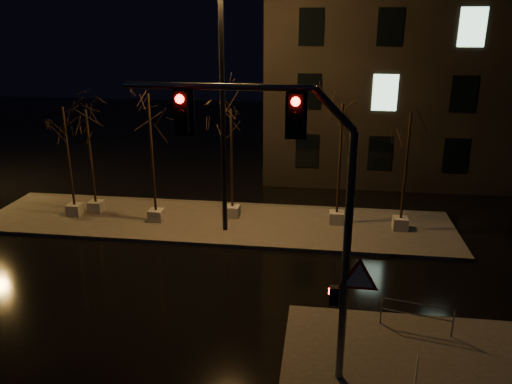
# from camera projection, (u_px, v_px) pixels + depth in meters

# --- Properties ---
(ground) EXTENTS (90.00, 90.00, 0.00)m
(ground) POSITION_uv_depth(u_px,v_px,m) (181.00, 286.00, 17.94)
(ground) COLOR black
(ground) RESTS_ON ground
(median) EXTENTS (22.00, 5.00, 0.15)m
(median) POSITION_uv_depth(u_px,v_px,m) (216.00, 222.00, 23.55)
(median) COLOR #423F3B
(median) RESTS_ON ground
(sidewalk_corner) EXTENTS (7.00, 5.00, 0.15)m
(sidewalk_corner) POSITION_uv_depth(u_px,v_px,m) (410.00, 365.00, 13.67)
(sidewalk_corner) COLOR #423F3B
(sidewalk_corner) RESTS_ON ground
(building) EXTENTS (25.00, 12.00, 15.00)m
(building) POSITION_uv_depth(u_px,v_px,m) (477.00, 49.00, 30.63)
(building) COLOR black
(building) RESTS_ON ground
(tree_0) EXTENTS (1.80, 1.80, 5.37)m
(tree_0) POSITION_uv_depth(u_px,v_px,m) (65.00, 132.00, 22.93)
(tree_0) COLOR #A8A69D
(tree_0) RESTS_ON median
(tree_1) EXTENTS (1.80, 1.80, 5.20)m
(tree_1) POSITION_uv_depth(u_px,v_px,m) (88.00, 133.00, 23.36)
(tree_1) COLOR #A8A69D
(tree_1) RESTS_ON median
(tree_2) EXTENTS (1.80, 1.80, 6.09)m
(tree_2) POSITION_uv_depth(u_px,v_px,m) (150.00, 124.00, 22.02)
(tree_2) COLOR #A8A69D
(tree_2) RESTS_ON median
(tree_3) EXTENTS (1.80, 1.80, 5.33)m
(tree_3) POSITION_uv_depth(u_px,v_px,m) (231.00, 134.00, 22.70)
(tree_3) COLOR #A8A69D
(tree_3) RESTS_ON median
(tree_4) EXTENTS (1.80, 1.80, 5.70)m
(tree_4) POSITION_uv_depth(u_px,v_px,m) (341.00, 132.00, 21.85)
(tree_4) COLOR #A8A69D
(tree_4) RESTS_ON median
(tree_5) EXTENTS (1.80, 1.80, 5.45)m
(tree_5) POSITION_uv_depth(u_px,v_px,m) (409.00, 140.00, 21.23)
(tree_5) COLOR #A8A69D
(tree_5) RESTS_ON median
(traffic_signal_mast) EXTENTS (6.18, 0.28, 7.55)m
(traffic_signal_mast) POSITION_uv_depth(u_px,v_px,m) (297.00, 197.00, 11.71)
(traffic_signal_mast) COLOR #5A5C61
(traffic_signal_mast) RESTS_ON sidewalk_corner
(streetlight_main) EXTENTS (2.69, 0.58, 10.75)m
(streetlight_main) POSITION_uv_depth(u_px,v_px,m) (222.00, 90.00, 20.54)
(streetlight_main) COLOR black
(streetlight_main) RESTS_ON median
(guard_rail_a) EXTENTS (2.07, 0.48, 0.91)m
(guard_rail_a) POSITION_uv_depth(u_px,v_px,m) (417.00, 313.00, 14.95)
(guard_rail_a) COLOR #5A5C61
(guard_rail_a) RESTS_ON sidewalk_corner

